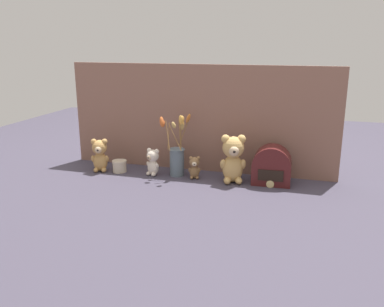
{
  "coord_description": "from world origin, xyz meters",
  "views": [
    {
      "loc": [
        0.59,
        -2.03,
        0.73
      ],
      "look_at": [
        0.0,
        0.02,
        0.14
      ],
      "focal_mm": 38.0,
      "sensor_mm": 36.0,
      "label": 1
    }
  ],
  "objects": [
    {
      "name": "teddy_bear_medium",
      "position": [
        -0.54,
        -0.02,
        0.1
      ],
      "size": [
        0.11,
        0.1,
        0.19
      ],
      "color": "tan",
      "rests_on": "ground"
    },
    {
      "name": "ground_plane",
      "position": [
        0.0,
        0.0,
        0.0
      ],
      "size": [
        4.0,
        4.0,
        0.0
      ],
      "primitive_type": "plane",
      "color": "#3D3847"
    },
    {
      "name": "backdrop_wall",
      "position": [
        0.0,
        0.17,
        0.3
      ],
      "size": [
        1.55,
        0.02,
        0.61
      ],
      "color": "#845B4C",
      "rests_on": "ground"
    },
    {
      "name": "teddy_bear_large",
      "position": [
        0.23,
        0.01,
        0.14
      ],
      "size": [
        0.15,
        0.13,
        0.26
      ],
      "color": "tan",
      "rests_on": "ground"
    },
    {
      "name": "teddy_bear_small",
      "position": [
        -0.22,
        0.0,
        0.08
      ],
      "size": [
        0.09,
        0.08,
        0.15
      ],
      "color": "beige",
      "rests_on": "ground"
    },
    {
      "name": "teddy_bear_tiny",
      "position": [
        0.02,
        0.01,
        0.07
      ],
      "size": [
        0.07,
        0.06,
        0.13
      ],
      "color": "olive",
      "rests_on": "ground"
    },
    {
      "name": "flower_vase",
      "position": [
        -0.09,
        0.03,
        0.12
      ],
      "size": [
        0.16,
        0.19,
        0.35
      ],
      "color": "slate",
      "rests_on": "ground"
    },
    {
      "name": "vintage_radio",
      "position": [
        0.43,
        0.04,
        0.09
      ],
      "size": [
        0.2,
        0.14,
        0.21
      ],
      "color": "#4C1919",
      "rests_on": "ground"
    },
    {
      "name": "decorative_tin_tall",
      "position": [
        -0.43,
        -0.0,
        0.03
      ],
      "size": [
        0.08,
        0.08,
        0.07
      ],
      "color": "beige",
      "rests_on": "ground"
    }
  ]
}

